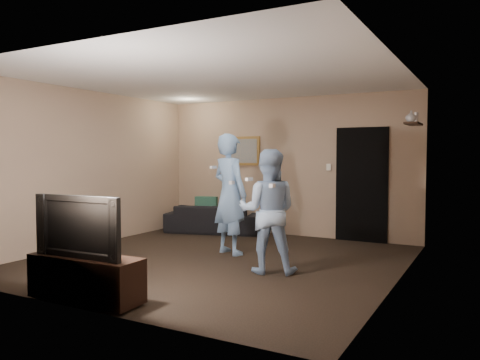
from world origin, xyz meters
The scene contains 19 objects.
ground centered at (0.00, 0.00, 0.00)m, with size 5.00×5.00×0.00m, color black.
ceiling centered at (0.00, 0.00, 2.60)m, with size 5.00×5.00×0.04m, color silver.
wall_back centered at (0.00, 2.50, 1.30)m, with size 5.00×0.04×2.60m, color tan.
wall_front centered at (0.00, -2.50, 1.30)m, with size 5.00×0.04×2.60m, color tan.
wall_left centered at (-2.50, 0.00, 1.30)m, with size 0.04×5.00×2.60m, color tan.
wall_right centered at (2.50, 0.00, 1.30)m, with size 0.04×5.00×2.60m, color tan.
sofa centered at (-1.33, 2.06, 0.27)m, with size 1.85×0.72×0.54m, color black.
throw_pillow centered at (-1.51, 2.06, 0.48)m, with size 0.44×0.14×0.44m, color #174739.
painting_frame centered at (-0.90, 2.48, 1.60)m, with size 0.72×0.05×0.57m, color olive.
painting_canvas centered at (-0.90, 2.45, 1.60)m, with size 0.62×0.01×0.47m, color slate.
doorway centered at (1.45, 2.47, 1.00)m, with size 0.90×0.06×2.00m, color black.
light_switch centered at (0.85, 2.48, 1.30)m, with size 0.08×0.02×0.12m, color silver.
wall_shelf centered at (2.39, 1.80, 1.99)m, with size 0.20×0.60×0.03m, color black.
shelf_vase centered at (2.39, 1.55, 2.09)m, with size 0.16×0.16×0.16m, color #B2B3B8.
shelf_figurine centered at (2.39, 2.06, 2.09)m, with size 0.06×0.06×0.18m, color silver.
tv_console centered at (-0.19, -2.30, 0.25)m, with size 1.26×0.41×0.45m, color black.
television centered at (-0.19, -2.30, 0.79)m, with size 1.10×0.14×0.63m, color black.
wii_player_left centered at (-0.06, 0.47, 0.92)m, with size 0.78×0.65×1.84m.
wii_player_right centered at (0.94, -0.29, 0.79)m, with size 0.93×0.83×1.59m.
Camera 1 is at (3.48, -5.72, 1.51)m, focal length 35.00 mm.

